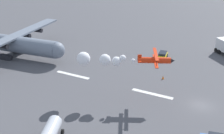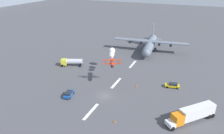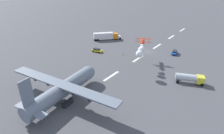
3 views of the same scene
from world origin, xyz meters
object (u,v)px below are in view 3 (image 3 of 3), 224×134
stunt_biplane_red (141,49)px  semi_truck_orange (106,36)px  followme_car_yellow (97,50)px  traffic_cone_far (123,54)px  airport_staff_sedan (175,52)px  fuel_tanker_truck (190,78)px  traffic_cone_near (144,41)px  cargo_transport_plane (65,88)px

stunt_biplane_red → semi_truck_orange: bearing=-120.9°
followme_car_yellow → traffic_cone_far: size_ratio=6.30×
semi_truck_orange → traffic_cone_far: (11.56, 18.06, -1.74)m
stunt_biplane_red → airport_staff_sedan: (-19.97, 5.46, -6.39)m
fuel_tanker_truck → stunt_biplane_red: bearing=-90.8°
semi_truck_orange → traffic_cone_far: semi_truck_orange is taller
traffic_cone_near → traffic_cone_far: (19.97, 0.60, 0.00)m
airport_staff_sedan → fuel_tanker_truck: bearing=31.0°
semi_truck_orange → traffic_cone_near: (-8.41, 17.47, -1.74)m
cargo_transport_plane → traffic_cone_far: 35.07m
traffic_cone_far → traffic_cone_near: bearing=-178.3°
cargo_transport_plane → fuel_tanker_truck: cargo_transport_plane is taller
fuel_tanker_truck → traffic_cone_far: (-6.36, -29.03, -1.36)m
traffic_cone_far → stunt_biplane_red: bearing=61.8°
followme_car_yellow → fuel_tanker_truck: bearing=86.6°
fuel_tanker_truck → followme_car_yellow: (-2.39, -39.90, -0.92)m
stunt_biplane_red → fuel_tanker_truck: size_ratio=1.83×
cargo_transport_plane → semi_truck_orange: (-46.20, -22.63, -1.26)m
cargo_transport_plane → airport_staff_sedan: cargo_transport_plane is taller
traffic_cone_near → cargo_transport_plane: bearing=5.4°
cargo_transport_plane → stunt_biplane_red: size_ratio=2.15×
cargo_transport_plane → traffic_cone_far: cargo_transport_plane is taller
fuel_tanker_truck → followme_car_yellow: size_ratio=1.84×
followme_car_yellow → traffic_cone_far: followme_car_yellow is taller
cargo_transport_plane → airport_staff_sedan: 50.09m
traffic_cone_near → semi_truck_orange: bearing=-64.3°
followme_car_yellow → traffic_cone_near: 26.06m
followme_car_yellow → traffic_cone_near: (-23.94, 10.27, -0.44)m
stunt_biplane_red → fuel_tanker_truck: 18.42m
airport_staff_sedan → traffic_cone_near: 18.55m
stunt_biplane_red → followme_car_yellow: stunt_biplane_red is taller
fuel_tanker_truck → traffic_cone_far: bearing=-102.4°
semi_truck_orange → traffic_cone_far: 21.52m
cargo_transport_plane → semi_truck_orange: size_ratio=2.85×
semi_truck_orange → fuel_tanker_truck: 50.39m
traffic_cone_near → traffic_cone_far: size_ratio=1.00×
traffic_cone_far → fuel_tanker_truck: bearing=77.6°
semi_truck_orange → traffic_cone_near: bearing=115.7°
stunt_biplane_red → airport_staff_sedan: 21.67m
cargo_transport_plane → followme_car_yellow: bearing=-153.3°
fuel_tanker_truck → traffic_cone_near: 39.67m
cargo_transport_plane → stunt_biplane_red: 29.58m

